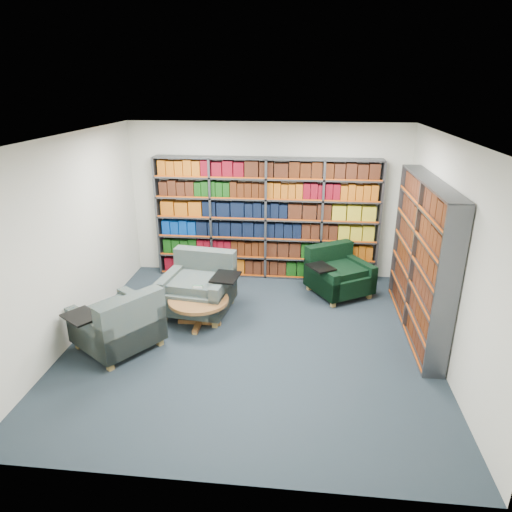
# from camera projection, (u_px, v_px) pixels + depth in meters

# --- Properties ---
(room_shell) EXTENTS (5.02, 5.02, 2.82)m
(room_shell) POSITION_uv_depth(u_px,v_px,m) (251.00, 247.00, 5.98)
(room_shell) COLOR #1A2731
(room_shell) RESTS_ON ground
(bookshelf_back) EXTENTS (4.00, 0.28, 2.20)m
(bookshelf_back) POSITION_uv_depth(u_px,v_px,m) (266.00, 220.00, 8.26)
(bookshelf_back) COLOR #47494F
(bookshelf_back) RESTS_ON ground
(bookshelf_right) EXTENTS (0.28, 2.50, 2.20)m
(bookshelf_right) POSITION_uv_depth(u_px,v_px,m) (421.00, 259.00, 6.42)
(bookshelf_right) COLOR #47494F
(bookshelf_right) RESTS_ON ground
(chair_teal_left) EXTENTS (1.25, 1.13, 0.92)m
(chair_teal_left) POSITION_uv_depth(u_px,v_px,m) (200.00, 288.00, 7.25)
(chair_teal_left) COLOR #102940
(chair_teal_left) RESTS_ON ground
(chair_green_right) EXTENTS (1.23, 1.23, 0.81)m
(chair_green_right) POSITION_uv_depth(u_px,v_px,m) (336.00, 275.00, 7.85)
(chair_green_right) COLOR black
(chair_green_right) RESTS_ON ground
(chair_teal_front) EXTENTS (1.33, 1.33, 0.87)m
(chair_teal_front) POSITION_uv_depth(u_px,v_px,m) (121.00, 326.00, 6.14)
(chair_teal_front) COLOR #102940
(chair_teal_front) RESTS_ON ground
(coffee_table) EXTENTS (0.90, 0.90, 0.63)m
(coffee_table) POSITION_uv_depth(u_px,v_px,m) (199.00, 304.00, 6.79)
(coffee_table) COLOR olive
(coffee_table) RESTS_ON ground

